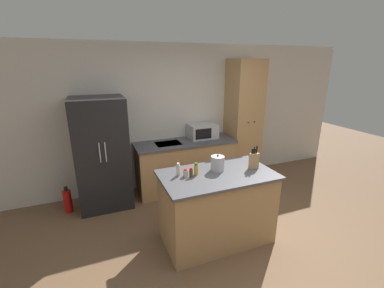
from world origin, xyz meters
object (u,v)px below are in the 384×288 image
refrigerator (102,153)px  spice_bottle_tall_dark (186,173)px  spice_bottle_green_herb (178,170)px  spice_bottle_short_red (191,173)px  microwave (202,131)px  pantry_cabinet (243,122)px  kettle (218,163)px  knife_block (254,160)px  fire_extinguisher (68,201)px  spice_bottle_amber_oil (196,169)px

refrigerator → spice_bottle_tall_dark: (0.89, -1.41, 0.10)m
refrigerator → spice_bottle_green_herb: 1.59m
spice_bottle_tall_dark → spice_bottle_short_red: spice_bottle_short_red is taller
microwave → spice_bottle_tall_dark: 1.81m
pantry_cabinet → kettle: 1.98m
spice_bottle_short_red → spice_bottle_green_herb: (-0.13, 0.10, 0.02)m
spice_bottle_short_red → kettle: size_ratio=0.55×
knife_block → spice_bottle_green_herb: size_ratio=1.94×
refrigerator → fire_extinguisher: size_ratio=4.08×
spice_bottle_tall_dark → spice_bottle_amber_oil: size_ratio=0.64×
refrigerator → microwave: (1.81, 0.15, 0.15)m
refrigerator → kettle: (1.34, -1.39, 0.15)m
microwave → knife_block: size_ratio=1.64×
spice_bottle_short_red → microwave: bearing=61.6°
microwave → spice_bottle_green_herb: 1.80m
spice_bottle_short_red → spice_bottle_tall_dark: bearing=146.1°
spice_bottle_green_herb → spice_bottle_amber_oil: bearing=-16.2°
knife_block → spice_bottle_green_herb: knife_block is taller
spice_bottle_tall_dark → spice_bottle_green_herb: spice_bottle_green_herb is taller
spice_bottle_tall_dark → spice_bottle_short_red: (0.06, -0.04, 0.01)m
kettle → spice_bottle_tall_dark: bearing=-177.4°
refrigerator → spice_bottle_green_herb: (0.82, -1.36, 0.13)m
pantry_cabinet → kettle: pantry_cabinet is taller
refrigerator → fire_extinguisher: bearing=-174.5°
microwave → fire_extinguisher: size_ratio=1.18×
refrigerator → pantry_cabinet: (2.65, 0.09, 0.28)m
microwave → spice_bottle_short_red: (-0.86, -1.60, -0.04)m
spice_bottle_tall_dark → fire_extinguisher: size_ratio=0.23×
pantry_cabinet → spice_bottle_amber_oil: 2.22m
spice_bottle_green_herb → fire_extinguisher: spice_bottle_green_herb is taller
knife_block → spice_bottle_tall_dark: 0.92m
refrigerator → spice_bottle_short_red: bearing=-56.8°
spice_bottle_tall_dark → spice_bottle_amber_oil: spice_bottle_amber_oil is taller
spice_bottle_green_herb → spice_bottle_tall_dark: bearing=-37.9°
knife_block → spice_bottle_amber_oil: bearing=173.2°
knife_block → refrigerator: bearing=140.1°
pantry_cabinet → spice_bottle_amber_oil: bearing=-137.2°
kettle → fire_extinguisher: 2.49m
knife_block → spice_bottle_short_red: bearing=176.1°
spice_bottle_short_red → knife_block: bearing=-3.9°
refrigerator → fire_extinguisher: refrigerator is taller
spice_bottle_tall_dark → spice_bottle_short_red: 0.07m
knife_block → spice_bottle_green_herb: (-0.99, 0.15, -0.04)m
spice_bottle_green_herb → kettle: 0.52m
spice_bottle_tall_dark → kettle: bearing=2.6°
refrigerator → spice_bottle_tall_dark: bearing=-57.7°
spice_bottle_short_red → spice_bottle_green_herb: bearing=143.8°
spice_bottle_short_red → spice_bottle_amber_oil: spice_bottle_amber_oil is taller
pantry_cabinet → fire_extinguisher: size_ratio=5.37×
spice_bottle_short_red → spice_bottle_amber_oil: size_ratio=0.77×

